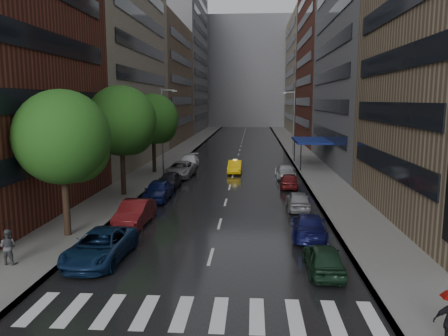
# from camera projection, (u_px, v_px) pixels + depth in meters

# --- Properties ---
(ground) EXTENTS (220.00, 220.00, 0.00)m
(ground) POSITION_uv_depth(u_px,v_px,m) (202.00, 291.00, 18.28)
(ground) COLOR gray
(ground) RESTS_ON ground
(road) EXTENTS (14.00, 140.00, 0.01)m
(road) POSITION_uv_depth(u_px,v_px,m) (239.00, 151.00, 67.57)
(road) COLOR black
(road) RESTS_ON ground
(sidewalk_left) EXTENTS (4.00, 140.00, 0.15)m
(sidewalk_left) POSITION_uv_depth(u_px,v_px,m) (182.00, 151.00, 68.15)
(sidewalk_left) COLOR gray
(sidewalk_left) RESTS_ON ground
(sidewalk_right) EXTENTS (4.00, 140.00, 0.15)m
(sidewalk_right) POSITION_uv_depth(u_px,v_px,m) (298.00, 151.00, 66.97)
(sidewalk_right) COLOR gray
(sidewalk_right) RESTS_ON ground
(crosswalk) EXTENTS (13.15, 2.80, 0.01)m
(crosswalk) POSITION_uv_depth(u_px,v_px,m) (201.00, 314.00, 16.29)
(crosswalk) COLOR silver
(crosswalk) RESTS_ON ground
(buildings_left) EXTENTS (8.00, 108.00, 38.00)m
(buildings_left) POSITION_uv_depth(u_px,v_px,m) (154.00, 52.00, 74.75)
(buildings_left) COLOR maroon
(buildings_left) RESTS_ON ground
(buildings_right) EXTENTS (8.05, 109.10, 36.00)m
(buildings_right) POSITION_uv_depth(u_px,v_px,m) (333.00, 56.00, 70.87)
(buildings_right) COLOR #937A5B
(buildings_right) RESTS_ON ground
(building_far) EXTENTS (40.00, 14.00, 32.00)m
(building_far) POSITION_uv_depth(u_px,v_px,m) (247.00, 73.00, 132.13)
(building_far) COLOR slate
(building_far) RESTS_ON ground
(tree_near) EXTENTS (5.35, 5.35, 8.52)m
(tree_near) POSITION_uv_depth(u_px,v_px,m) (62.00, 137.00, 24.48)
(tree_near) COLOR #382619
(tree_near) RESTS_ON ground
(tree_mid) EXTENTS (5.71, 5.71, 9.09)m
(tree_mid) POSITION_uv_depth(u_px,v_px,m) (121.00, 121.00, 35.36)
(tree_mid) COLOR #382619
(tree_mid) RESTS_ON ground
(tree_far) EXTENTS (5.40, 5.40, 8.61)m
(tree_far) POSITION_uv_depth(u_px,v_px,m) (153.00, 119.00, 46.64)
(tree_far) COLOR #382619
(tree_far) RESTS_ON ground
(taxi) EXTENTS (1.51, 4.18, 1.37)m
(taxi) POSITION_uv_depth(u_px,v_px,m) (235.00, 167.00, 47.64)
(taxi) COLOR yellow
(taxi) RESTS_ON ground
(parked_cars_left) EXTENTS (2.93, 35.54, 1.61)m
(parked_cars_left) POSITION_uv_depth(u_px,v_px,m) (164.00, 185.00, 37.06)
(parked_cars_left) COLOR #0E2345
(parked_cars_left) RESTS_ON ground
(parked_cars_right) EXTENTS (2.38, 29.27, 1.40)m
(parked_cars_right) POSITION_uv_depth(u_px,v_px,m) (297.00, 198.00, 32.49)
(parked_cars_right) COLOR #15301E
(parked_cars_right) RESTS_ON ground
(ped_black_umbrella) EXTENTS (0.96, 0.98, 2.09)m
(ped_black_umbrella) POSITION_uv_depth(u_px,v_px,m) (7.00, 239.00, 20.69)
(ped_black_umbrella) COLOR #48494D
(ped_black_umbrella) RESTS_ON sidewalk_left
(street_lamp_left) EXTENTS (1.74, 0.22, 9.00)m
(street_lamp_left) POSITION_uv_depth(u_px,v_px,m) (163.00, 128.00, 47.61)
(street_lamp_left) COLOR gray
(street_lamp_left) RESTS_ON sidewalk_left
(street_lamp_right) EXTENTS (1.74, 0.22, 9.00)m
(street_lamp_right) POSITION_uv_depth(u_px,v_px,m) (293.00, 122.00, 61.38)
(street_lamp_right) COLOR gray
(street_lamp_right) RESTS_ON sidewalk_right
(awning) EXTENTS (4.00, 8.00, 3.12)m
(awning) POSITION_uv_depth(u_px,v_px,m) (311.00, 141.00, 51.71)
(awning) COLOR navy
(awning) RESTS_ON sidewalk_right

